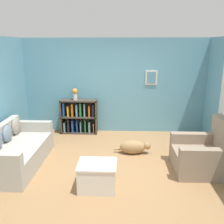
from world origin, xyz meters
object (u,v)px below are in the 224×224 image
object	(u,v)px
dog	(134,147)
coffee_table	(97,175)
couch	(14,151)
bookshelf	(79,117)
recliner_chair	(205,154)
vase	(75,93)

from	to	relation	value
dog	coffee_table	bearing A→B (deg)	-115.14
couch	bookshelf	world-z (taller)	bookshelf
coffee_table	dog	world-z (taller)	coffee_table
dog	bookshelf	bearing A→B (deg)	137.07
coffee_table	recliner_chair	bearing A→B (deg)	19.92
couch	bookshelf	xyz separation A→B (m)	(0.99, 2.04, 0.16)
couch	dog	distance (m)	2.56
coffee_table	couch	bearing A→B (deg)	156.05
bookshelf	coffee_table	distance (m)	2.95
bookshelf	vase	size ratio (longest dim) A/B	3.14
recliner_chair	coffee_table	size ratio (longest dim) A/B	1.58
recliner_chair	vase	xyz separation A→B (m)	(-2.92, 2.08, 0.79)
dog	vase	distance (m)	2.29
couch	dog	bearing A→B (deg)	15.13
bookshelf	dog	xyz separation A→B (m)	(1.48, -1.38, -0.30)
vase	couch	bearing A→B (deg)	-114.15
recliner_chair	vase	size ratio (longest dim) A/B	3.24
bookshelf	couch	bearing A→B (deg)	-115.90
dog	couch	bearing A→B (deg)	-164.87
couch	coffee_table	distance (m)	1.95
bookshelf	dog	size ratio (longest dim) A/B	1.17
couch	coffee_table	world-z (taller)	couch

